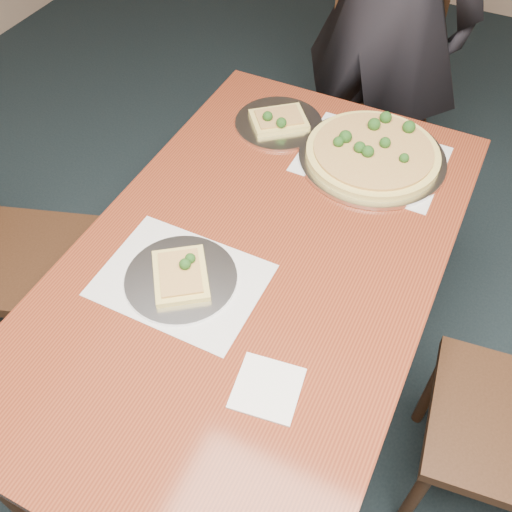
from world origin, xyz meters
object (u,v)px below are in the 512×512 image
at_px(dining_table, 256,278).
at_px(slice_plate_far, 279,122).
at_px(pizza_pan, 373,153).
at_px(slice_plate_near, 181,277).
at_px(chair_far, 376,95).

height_order(dining_table, slice_plate_far, slice_plate_far).
distance_m(pizza_pan, slice_plate_near, 0.71).
xyz_separation_m(pizza_pan, slice_plate_far, (-0.32, 0.03, -0.01)).
relative_size(pizza_pan, slice_plate_far, 1.58).
relative_size(dining_table, pizza_pan, 3.40).
bearing_deg(dining_table, slice_plate_near, -130.94).
xyz_separation_m(dining_table, chair_far, (-0.02, 1.17, -0.14)).
relative_size(chair_far, slice_plate_far, 3.25).
bearing_deg(pizza_pan, slice_plate_near, -112.94).
xyz_separation_m(slice_plate_near, slice_plate_far, (-0.05, 0.68, -0.00)).
bearing_deg(dining_table, slice_plate_far, 108.74).
height_order(dining_table, slice_plate_near, slice_plate_near).
relative_size(dining_table, chair_far, 1.65).
xyz_separation_m(pizza_pan, slice_plate_near, (-0.28, -0.65, -0.01)).
bearing_deg(slice_plate_near, pizza_pan, 67.06).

